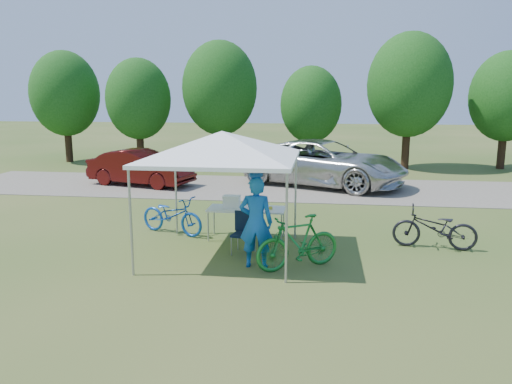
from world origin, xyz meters
TOP-DOWN VIEW (x-y plane):
  - ground at (0.00, 0.00)m, footprint 100.00×100.00m
  - gravel_strip at (0.00, 8.00)m, footprint 24.00×5.00m
  - canopy at (0.00, 0.00)m, footprint 4.53×4.53m
  - treeline at (-0.29, 14.05)m, footprint 24.89×4.28m
  - folding_table at (0.32, 1.29)m, footprint 1.87×0.78m
  - folding_chair at (0.43, 0.22)m, footprint 0.54×0.56m
  - cooler at (-0.04, 1.29)m, footprint 0.42×0.28m
  - ice_cream_cup at (0.92, 1.24)m, footprint 0.09×0.09m
  - cyclist at (0.82, -0.69)m, footprint 0.69×0.45m
  - bike_blue at (-1.62, 1.48)m, footprint 1.96×1.29m
  - bike_green at (1.68, -0.69)m, footprint 1.85×1.41m
  - bike_dark at (4.71, 1.07)m, footprint 1.94×0.92m
  - minivan at (2.20, 8.81)m, footprint 6.92×5.17m
  - sedan at (-4.83, 7.92)m, footprint 4.38×2.46m

SIDE VIEW (x-z plane):
  - ground at x=0.00m, z-range 0.00..0.00m
  - gravel_strip at x=0.00m, z-range 0.00..0.02m
  - bike_blue at x=-1.62m, z-range 0.00..0.97m
  - bike_dark at x=4.71m, z-range 0.00..0.98m
  - folding_chair at x=0.43m, z-range 0.08..1.00m
  - bike_green at x=1.68m, z-range 0.00..1.11m
  - sedan at x=-4.83m, z-range 0.02..1.39m
  - folding_table at x=0.32m, z-range 0.34..1.11m
  - ice_cream_cup at x=0.92m, z-range 0.77..0.84m
  - minivan at x=2.20m, z-range 0.02..1.77m
  - cooler at x=-0.04m, z-range 0.77..1.07m
  - cyclist at x=0.82m, z-range 0.00..1.88m
  - canopy at x=0.00m, z-range 1.15..4.15m
  - treeline at x=-0.29m, z-range 0.38..6.68m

